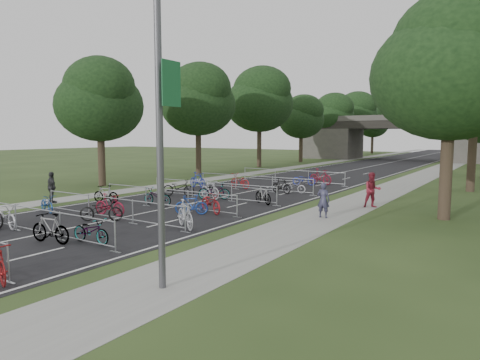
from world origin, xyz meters
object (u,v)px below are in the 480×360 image
Objects in this scene: lamppost at (160,122)px; pedestrian_c at (52,188)px; pedestrian_b at (372,190)px; pedestrian_a at (323,200)px; overpass_bridge at (403,138)px.

lamppost is 4.47× the size of pedestrian_c.
lamppost is 15.81m from pedestrian_b.
pedestrian_a is 15.58m from pedestrian_c.
overpass_bridge is 52.47m from pedestrian_a.
lamppost is 16.87m from pedestrian_c.
pedestrian_a is (8.09, -51.77, -2.68)m from overpass_bridge.
pedestrian_c is (-14.89, -4.57, 0.07)m from pedestrian_a.
lamppost reaches higher than pedestrian_a.
overpass_bridge is at bearing 68.86° from pedestrian_b.
pedestrian_a is at bearing -81.12° from overpass_bridge.
pedestrian_b reaches higher than pedestrian_a.
pedestrian_a is 4.35m from pedestrian_b.
pedestrian_a is at bearing -136.85° from pedestrian_b.
pedestrian_a is 0.88× the size of pedestrian_b.
overpass_bridge is at bearing 97.53° from lamppost.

